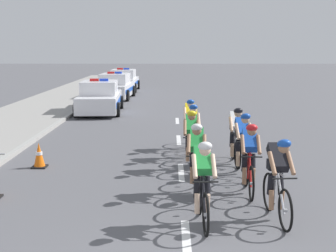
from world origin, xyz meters
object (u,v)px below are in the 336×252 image
(police_car_nearest, at_px, (100,98))
(police_car_second, at_px, (115,87))
(cyclist_eighth, at_px, (236,135))
(cyclist_ninth, at_px, (190,123))
(cyclist_fifth, at_px, (191,139))
(traffic_cone_near, at_px, (39,156))
(cyclist_fourth, at_px, (249,157))
(cyclist_third, at_px, (197,156))
(cyclist_sixth, at_px, (242,142))
(police_car_third, at_px, (124,81))
(cyclist_second, at_px, (278,178))
(cyclist_lead, at_px, (203,181))
(cyclist_seventh, at_px, (192,130))

(police_car_nearest, xyz_separation_m, police_car_second, (-0.00, 5.97, 0.00))
(cyclist_eighth, distance_m, cyclist_ninth, 2.19)
(cyclist_fifth, distance_m, traffic_cone_near, 3.89)
(cyclist_fourth, relative_size, cyclist_ninth, 1.00)
(cyclist_third, relative_size, police_car_nearest, 0.38)
(cyclist_eighth, relative_size, cyclist_ninth, 1.00)
(cyclist_sixth, bearing_deg, traffic_cone_near, 173.24)
(cyclist_sixth, height_order, police_car_second, police_car_second)
(cyclist_fifth, distance_m, police_car_third, 21.27)
(cyclist_eighth, bearing_deg, police_car_second, 107.85)
(cyclist_second, distance_m, police_car_third, 24.95)
(cyclist_sixth, bearing_deg, police_car_nearest, 115.46)
(cyclist_lead, distance_m, traffic_cone_near, 5.48)
(cyclist_fourth, xyz_separation_m, cyclist_seventh, (-1.04, 3.17, 0.00))
(cyclist_seventh, distance_m, cyclist_ninth, 1.17)
(cyclist_third, distance_m, cyclist_ninth, 4.30)
(cyclist_third, relative_size, police_car_second, 0.38)
(cyclist_fifth, height_order, police_car_second, police_car_second)
(cyclist_eighth, height_order, traffic_cone_near, cyclist_eighth)
(cyclist_fourth, distance_m, traffic_cone_near, 5.42)
(cyclist_fifth, relative_size, police_car_third, 0.39)
(traffic_cone_near, bearing_deg, cyclist_third, -27.87)
(police_car_third, bearing_deg, cyclist_second, -77.99)
(cyclist_third, height_order, cyclist_fifth, same)
(cyclist_seventh, bearing_deg, cyclist_fifth, -93.81)
(cyclist_third, bearing_deg, cyclist_fourth, -2.23)
(cyclist_third, bearing_deg, police_car_third, 99.59)
(cyclist_second, height_order, traffic_cone_near, cyclist_second)
(cyclist_fourth, height_order, cyclist_seventh, same)
(cyclist_fifth, xyz_separation_m, traffic_cone_near, (-3.86, 0.14, -0.48))
(cyclist_third, relative_size, cyclist_seventh, 1.00)
(cyclist_ninth, bearing_deg, cyclist_eighth, -59.22)
(cyclist_fourth, bearing_deg, cyclist_eighth, 88.58)
(police_car_second, xyz_separation_m, police_car_third, (0.00, 4.85, 0.00))
(cyclist_eighth, bearing_deg, cyclist_fourth, -91.42)
(cyclist_fifth, xyz_separation_m, police_car_third, (-3.83, 20.92, -0.11))
(cyclist_sixth, xyz_separation_m, traffic_cone_near, (-5.05, 0.60, -0.48))
(cyclist_fourth, relative_size, police_car_third, 0.39)
(cyclist_ninth, bearing_deg, cyclist_fourth, -76.28)
(cyclist_lead, xyz_separation_m, cyclist_fourth, (1.08, 1.73, 0.00))
(cyclist_sixth, bearing_deg, cyclist_ninth, 111.81)
(traffic_cone_near, bearing_deg, cyclist_ninth, 29.85)
(cyclist_fifth, xyz_separation_m, police_car_second, (-3.83, 16.07, -0.11))
(cyclist_ninth, distance_m, police_car_second, 14.22)
(police_car_second, bearing_deg, cyclist_fourth, -74.64)
(cyclist_third, height_order, cyclist_sixth, same)
(police_car_nearest, distance_m, police_car_third, 10.82)
(cyclist_third, bearing_deg, cyclist_ninth, 89.59)
(cyclist_fourth, distance_m, police_car_second, 18.69)
(cyclist_second, bearing_deg, cyclist_ninth, 102.52)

